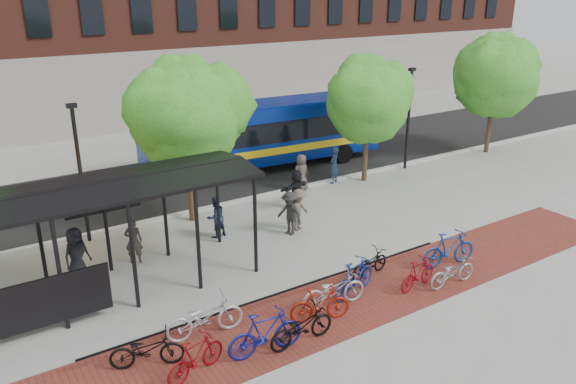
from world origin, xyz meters
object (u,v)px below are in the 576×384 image
bike_1 (196,357)px  bike_11 (449,249)px  bike_8 (369,264)px  bike_9 (418,273)px  pedestrian_1 (134,241)px  tree_b (187,110)px  bus (265,131)px  pedestrian_3 (299,210)px  bike_3 (265,333)px  bike_2 (205,317)px  pedestrian_5 (296,189)px  bike_5 (320,304)px  pedestrian_0 (76,255)px  lamp_post_left (80,170)px  pedestrian_2 (216,217)px  pedestrian_9 (290,213)px  bike_0 (147,350)px  tree_d (496,72)px  pedestrian_6 (301,173)px  bike_10 (452,271)px  bike_6 (334,290)px  tree_c (369,97)px  pedestrian_7 (334,165)px  bus_shelter (74,206)px  lamp_post_right (409,116)px

bike_1 → bike_11: 9.48m
bike_8 → bike_9: size_ratio=1.03×
pedestrian_1 → bike_9: bearing=162.4°
tree_b → bike_9: bearing=-67.9°
bus → pedestrian_3: bus is taller
bike_3 → pedestrian_1: pedestrian_1 is taller
tree_b → bus: (5.97, 4.39, -2.53)m
bike_2 → pedestrian_5: bearing=-41.2°
bike_5 → pedestrian_0: 7.91m
lamp_post_left → pedestrian_1: 3.39m
pedestrian_0 → pedestrian_2: size_ratio=1.15×
bike_9 → bike_2: bearing=70.2°
bike_1 → pedestrian_0: size_ratio=0.95×
bike_11 → pedestrian_9: bearing=42.0°
lamp_post_left → pedestrian_3: bearing=-25.9°
bike_0 → bike_8: (7.62, 0.52, -0.03)m
bike_1 → pedestrian_0: bearing=-5.7°
tree_d → bike_11: (-12.49, -8.37, -3.85)m
bike_9 → lamp_post_left: bearing=31.3°
bike_1 → pedestrian_6: bearing=-61.8°
bike_9 → pedestrian_9: bearing=2.9°
tree_d → bike_10: tree_d is taller
bike_5 → bike_6: size_ratio=0.86×
pedestrian_3 → tree_c: bearing=4.5°
pedestrian_0 → pedestrian_9: bearing=-29.1°
bike_0 → pedestrian_3: 9.16m
tree_c → pedestrian_1: size_ratio=3.66×
pedestrian_7 → bike_2: bearing=8.9°
pedestrian_7 → bike_3: bearing=16.7°
bus_shelter → lamp_post_right: lamp_post_right is taller
tree_b → bike_0: bearing=-121.0°
tree_c → bike_11: bearing=-112.6°
lamp_post_right → bike_5: size_ratio=2.94×
pedestrian_5 → pedestrian_6: (1.41, 1.69, 0.01)m
bus_shelter → tree_c: bearing=15.1°
bike_10 → tree_c: bearing=-22.7°
lamp_post_right → pedestrian_0: lamp_post_right is taller
tree_d → bike_3: size_ratio=3.19×
bike_10 → pedestrian_6: (0.94, 9.78, 0.38)m
bus → bike_5: size_ratio=7.25×
bike_8 → pedestrian_2: pedestrian_2 is taller
tree_c → pedestrian_2: size_ratio=3.72×
pedestrian_0 → bike_10: bearing=-58.4°
pedestrian_1 → pedestrian_0: bearing=33.7°
bike_1 → pedestrian_9: pedestrian_9 is taller
lamp_post_right → bike_8: size_ratio=3.01×
tree_d → pedestrian_7: (-10.57, 0.45, -3.57)m
bike_2 → bike_0: bearing=110.9°
bus → bike_5: (-6.01, -13.08, -1.41)m
pedestrian_7 → pedestrian_3: bearing=10.4°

